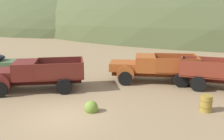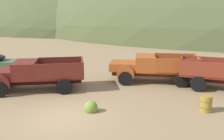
% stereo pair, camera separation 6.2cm
% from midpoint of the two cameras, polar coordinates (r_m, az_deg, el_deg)
% --- Properties ---
extents(ground_plane, '(300.00, 300.00, 0.00)m').
position_cam_midpoint_polar(ground_plane, '(12.40, -10.97, -10.50)').
color(ground_plane, '#937A56').
extents(hill_distant, '(75.55, 67.24, 25.83)m').
position_cam_midpoint_polar(hill_distant, '(79.44, -5.19, 9.76)').
color(hill_distant, '#4C5633').
rests_on(hill_distant, ground).
extents(truck_oxblood, '(6.45, 4.10, 1.91)m').
position_cam_midpoint_polar(truck_oxblood, '(16.64, -18.40, -1.05)').
color(truck_oxblood, black).
rests_on(truck_oxblood, ground).
extents(truck_oxide_orange, '(6.22, 2.88, 1.91)m').
position_cam_midpoint_polar(truck_oxide_orange, '(17.91, 8.31, 0.55)').
color(truck_oxide_orange, '#51220D').
rests_on(truck_oxide_orange, ground).
extents(oil_drum_foreground, '(0.63, 0.63, 0.84)m').
position_cam_midpoint_polar(oil_drum_foreground, '(13.54, 20.76, -7.17)').
color(oil_drum_foreground, olive).
rests_on(oil_drum_foreground, ground).
extents(bush_lone_scrub, '(0.78, 0.74, 0.67)m').
position_cam_midpoint_polar(bush_lone_scrub, '(19.02, -14.54, -1.66)').
color(bush_lone_scrub, '#4C8438').
rests_on(bush_lone_scrub, ground).
extents(bush_back_edge, '(0.69, 0.62, 0.73)m').
position_cam_midpoint_polar(bush_back_edge, '(12.77, -4.70, -8.68)').
color(bush_back_edge, olive).
rests_on(bush_back_edge, ground).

